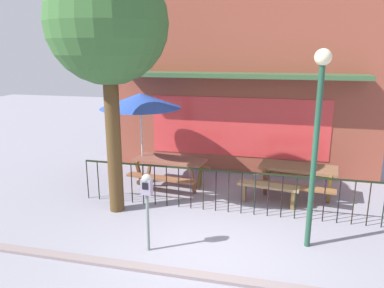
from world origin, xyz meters
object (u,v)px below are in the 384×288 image
(picnic_table_left, at_px, (170,165))
(street_lamp, at_px, (318,121))
(parking_meter_near, at_px, (147,192))
(picnic_table_right, at_px, (298,173))
(patio_bench, at_px, (268,190))
(street_tree, at_px, (107,26))
(patio_umbrella, at_px, (140,101))

(picnic_table_left, bearing_deg, street_lamp, -34.27)
(parking_meter_near, bearing_deg, picnic_table_right, 50.34)
(patio_bench, relative_size, street_tree, 0.27)
(picnic_table_left, height_order, picnic_table_right, same)
(patio_umbrella, distance_m, patio_bench, 3.86)
(patio_bench, height_order, parking_meter_near, parking_meter_near)
(street_tree, bearing_deg, picnic_table_left, 64.95)
(patio_bench, distance_m, parking_meter_near, 3.35)
(patio_umbrella, relative_size, street_lamp, 0.69)
(picnic_table_right, xyz_separation_m, street_lamp, (0.11, -2.40, 1.72))
(patio_bench, bearing_deg, parking_meter_near, -127.68)
(picnic_table_left, distance_m, street_lamp, 4.35)
(patio_bench, relative_size, parking_meter_near, 1.00)
(patio_bench, bearing_deg, street_lamp, -66.00)
(patio_bench, xyz_separation_m, street_tree, (-3.27, -1.12, 3.61))
(picnic_table_right, distance_m, patio_bench, 0.96)
(picnic_table_left, bearing_deg, parking_meter_near, -80.30)
(picnic_table_right, distance_m, street_lamp, 2.96)
(picnic_table_left, height_order, street_lamp, street_lamp)
(street_tree, bearing_deg, patio_bench, 18.90)
(picnic_table_left, height_order, patio_bench, picnic_table_left)
(picnic_table_left, relative_size, parking_meter_near, 1.36)
(picnic_table_right, xyz_separation_m, patio_umbrella, (-3.99, -0.02, 1.62))
(picnic_table_right, relative_size, patio_umbrella, 0.81)
(parking_meter_near, distance_m, street_tree, 3.45)
(picnic_table_left, bearing_deg, patio_bench, -11.01)
(patio_umbrella, relative_size, parking_meter_near, 1.69)
(picnic_table_right, bearing_deg, patio_bench, -136.65)
(picnic_table_left, bearing_deg, patio_umbrella, 170.54)
(street_tree, bearing_deg, patio_umbrella, 91.36)
(patio_umbrella, relative_size, street_tree, 0.46)
(patio_bench, xyz_separation_m, parking_meter_near, (-2.00, -2.58, 0.76))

